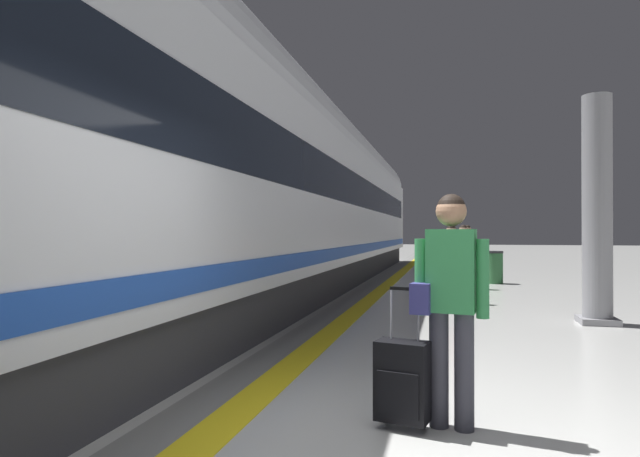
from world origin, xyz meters
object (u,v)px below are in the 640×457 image
traveller_foreground (449,293)px  platform_pillar (597,214)px  passenger_near (451,257)px  passenger_far (467,247)px  duffel_bag_mid (477,284)px  waste_bin (495,267)px  passenger_mid (463,252)px  rolling_suitcase_foreground (402,381)px  suitcase_far (479,269)px  high_speed_train (265,181)px  suitcase_near (435,288)px

traveller_foreground → platform_pillar: size_ratio=0.48×
passenger_near → passenger_far: (0.49, 5.60, 0.06)m
duffel_bag_mid → waste_bin: size_ratio=0.48×
traveller_foreground → passenger_near: size_ratio=1.08×
passenger_mid → rolling_suitcase_foreground: bearing=-93.9°
waste_bin → duffel_bag_mid: bearing=-107.5°
duffel_bag_mid → suitcase_far: bearing=86.2°
duffel_bag_mid → traveller_foreground: bearing=-93.9°
passenger_near → traveller_foreground: bearing=-90.3°
duffel_bag_mid → suitcase_far: size_ratio=0.44×
passenger_mid → platform_pillar: bearing=-68.6°
high_speed_train → duffel_bag_mid: high_speed_train is taller
waste_bin → passenger_far: bearing=122.6°
suitcase_near → passenger_far: size_ratio=0.34×
passenger_mid → waste_bin: 1.91m
duffel_bag_mid → waste_bin: 1.92m
rolling_suitcase_foreground → suitcase_near: 7.04m
waste_bin → passenger_near: bearing=-104.9°
suitcase_near → passenger_mid: size_ratio=0.35×
traveller_foreground → rolling_suitcase_foreground: 0.73m
passenger_mid → waste_bin: bearing=61.2°
traveller_foreground → passenger_far: (0.53, 12.74, -0.01)m
rolling_suitcase_foreground → passenger_mid: size_ratio=0.63×
passenger_far → suitcase_near: bearing=-98.0°
passenger_mid → suitcase_far: (0.51, 2.62, -0.61)m
rolling_suitcase_foreground → platform_pillar: size_ratio=0.29×
suitcase_near → passenger_far: (0.81, 5.79, 0.67)m
duffel_bag_mid → suitcase_far: 2.82m
traveller_foreground → suitcase_near: size_ratio=3.02×
traveller_foreground → duffel_bag_mid: 9.89m
suitcase_near → platform_pillar: 3.42m
suitcase_far → passenger_near: bearing=-98.4°
high_speed_train → duffel_bag_mid: 6.04m
duffel_bag_mid → passenger_near: bearing=-103.1°
passenger_near → suitcase_far: size_ratio=1.58×
suitcase_near → platform_pillar: (2.54, -1.80, 1.41)m
waste_bin → suitcase_near: bearing=-107.9°
rolling_suitcase_foreground → suitcase_near: bearing=89.6°
passenger_near → platform_pillar: platform_pillar is taller
suitcase_near → passenger_mid: 3.21m
traveller_foreground → suitcase_far: size_ratio=1.71×
suitcase_far → waste_bin: 1.08m
rolling_suitcase_foreground → waste_bin: (1.57, 11.73, 0.11)m
traveller_foreground → passenger_mid: bearing=88.0°
high_speed_train → passenger_near: bearing=11.0°
rolling_suitcase_foreground → duffel_bag_mid: size_ratio=2.34×
high_speed_train → waste_bin: (4.95, 5.24, -2.05)m
platform_pillar → waste_bin: 6.70m
waste_bin → platform_pillar: bearing=-81.0°
high_speed_train → passenger_mid: 5.66m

